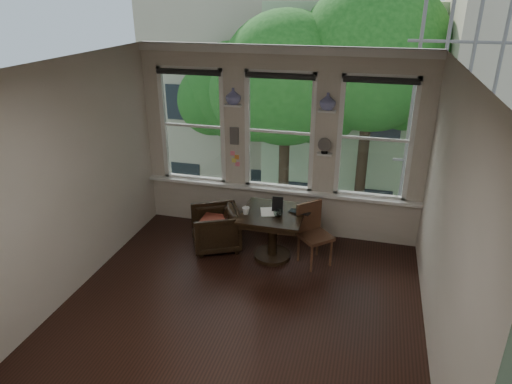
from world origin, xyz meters
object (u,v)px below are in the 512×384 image
(table, at_px, (273,235))
(mug, at_px, (246,211))
(armchair_left, at_px, (215,229))
(side_chair_right, at_px, (315,236))
(laptop, at_px, (298,214))

(table, relative_size, mug, 8.04)
(armchair_left, bearing_deg, table, 59.95)
(armchair_left, xyz_separation_m, mug, (0.55, -0.20, 0.47))
(armchair_left, relative_size, side_chair_right, 0.79)
(mug, bearing_deg, table, 21.57)
(side_chair_right, xyz_separation_m, mug, (-1.01, -0.13, 0.34))
(side_chair_right, relative_size, laptop, 2.91)
(table, distance_m, mug, 0.58)
(table, xyz_separation_m, mug, (-0.37, -0.15, 0.43))
(side_chair_right, distance_m, mug, 1.07)
(table, distance_m, side_chair_right, 0.65)
(armchair_left, height_order, side_chair_right, side_chair_right)
(armchair_left, distance_m, mug, 0.76)
(mug, bearing_deg, side_chair_right, 7.29)
(mug, bearing_deg, armchair_left, 159.79)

